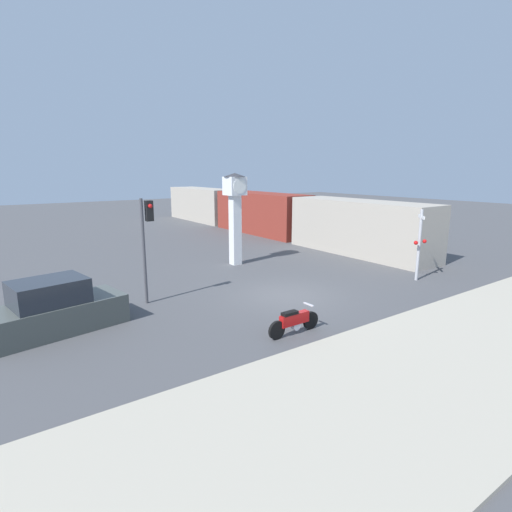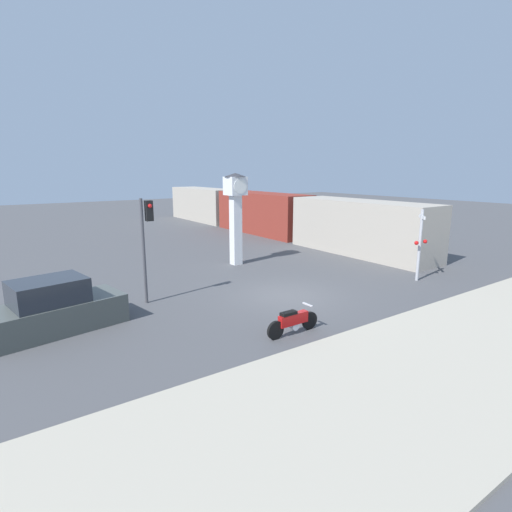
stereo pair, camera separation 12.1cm
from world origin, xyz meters
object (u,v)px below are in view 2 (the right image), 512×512
(motorcycle, at_px, (293,321))
(traffic_light, at_px, (146,232))
(clock_tower, at_px, (236,205))
(freight_train, at_px, (263,213))
(railroad_crossing_signal, at_px, (420,242))
(parked_car, at_px, (55,309))

(motorcycle, relative_size, traffic_light, 0.49)
(clock_tower, xyz_separation_m, freight_train, (8.14, 8.70, -1.68))
(railroad_crossing_signal, bearing_deg, traffic_light, 160.28)
(motorcycle, height_order, clock_tower, clock_tower)
(motorcycle, relative_size, freight_train, 0.07)
(railroad_crossing_signal, bearing_deg, clock_tower, 124.13)
(freight_train, height_order, parked_car, freight_train)
(traffic_light, height_order, railroad_crossing_signal, traffic_light)
(clock_tower, height_order, freight_train, clock_tower)
(railroad_crossing_signal, bearing_deg, freight_train, 80.70)
(motorcycle, distance_m, parked_car, 7.90)
(clock_tower, relative_size, railroad_crossing_signal, 1.48)
(motorcycle, distance_m, railroad_crossing_signal, 9.43)
(freight_train, xyz_separation_m, railroad_crossing_signal, (-2.73, -16.69, 0.20))
(traffic_light, relative_size, railroad_crossing_signal, 1.22)
(traffic_light, bearing_deg, freight_train, 40.41)
(freight_train, relative_size, traffic_light, 7.51)
(freight_train, height_order, railroad_crossing_signal, railroad_crossing_signal)
(motorcycle, bearing_deg, parked_car, 142.34)
(freight_train, bearing_deg, railroad_crossing_signal, -99.30)
(clock_tower, height_order, railroad_crossing_signal, clock_tower)
(railroad_crossing_signal, bearing_deg, parked_car, 168.37)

